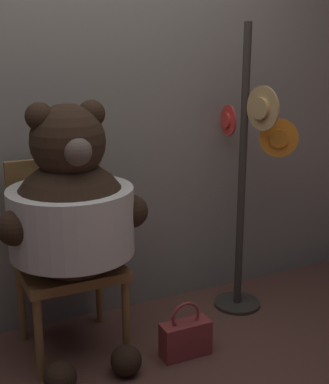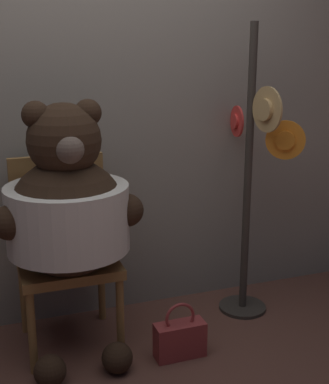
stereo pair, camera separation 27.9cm
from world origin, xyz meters
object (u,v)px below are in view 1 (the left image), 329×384
at_px(hat_display_rack, 248,181).
at_px(chair, 65,248).
at_px(handbag_on_ground, 185,337).
at_px(teddy_bear, 72,213).

bearing_deg(hat_display_rack, chair, 176.19).
bearing_deg(handbag_on_ground, hat_display_rack, 29.46).
relative_size(teddy_bear, handbag_on_ground, 4.34).
xyz_separation_m(chair, handbag_on_ground, (0.50, -0.39, -0.43)).
relative_size(chair, teddy_bear, 0.76).
xyz_separation_m(chair, teddy_bear, (0.00, -0.16, 0.24)).
distance_m(chair, handbag_on_ground, 0.76).
bearing_deg(hat_display_rack, teddy_bear, -175.14).
distance_m(teddy_bear, hat_display_rack, 1.06).
bearing_deg(chair, teddy_bear, -89.17).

